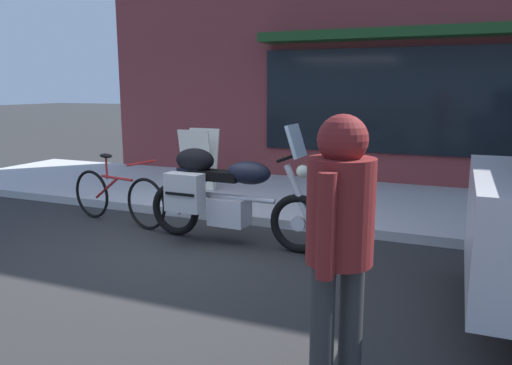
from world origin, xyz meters
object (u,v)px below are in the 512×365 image
object	(u,v)px
touring_motorcycle	(222,192)
parked_bicycle	(117,196)
pedestrian_walking	(340,225)
sandwich_board_sign	(199,159)

from	to	relation	value
touring_motorcycle	parked_bicycle	xyz separation A→B (m)	(-1.66, 0.22, -0.24)
pedestrian_walking	sandwich_board_sign	world-z (taller)	pedestrian_walking
sandwich_board_sign	parked_bicycle	bearing A→B (deg)	-96.15
touring_motorcycle	sandwich_board_sign	xyz separation A→B (m)	(-1.46, 2.09, 0.01)
pedestrian_walking	sandwich_board_sign	xyz separation A→B (m)	(-3.38, 4.44, -0.41)
touring_motorcycle	parked_bicycle	bearing A→B (deg)	172.36
pedestrian_walking	touring_motorcycle	bearing A→B (deg)	129.23
touring_motorcycle	pedestrian_walking	distance (m)	3.06
touring_motorcycle	pedestrian_walking	size ratio (longest dim) A/B	1.36
touring_motorcycle	parked_bicycle	distance (m)	1.70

